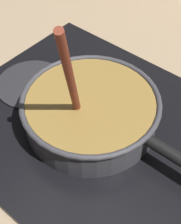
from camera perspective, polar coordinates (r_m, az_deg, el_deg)
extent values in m
cube|color=#9E8466|center=(0.75, -10.91, -2.69)|extent=(2.40, 1.60, 0.04)
cube|color=black|center=(0.70, 0.00, -2.06)|extent=(0.56, 0.48, 0.01)
torus|color=#592D0C|center=(0.70, 0.00, -1.53)|extent=(0.16, 0.16, 0.01)
cylinder|color=#262628|center=(0.79, -9.79, 4.65)|extent=(0.16, 0.16, 0.01)
cylinder|color=#38383D|center=(0.68, 0.00, 0.00)|extent=(0.26, 0.26, 0.06)
cylinder|color=olive|center=(0.67, 0.00, 0.23)|extent=(0.25, 0.25, 0.06)
torus|color=#38383D|center=(0.65, 0.00, 1.87)|extent=(0.27, 0.27, 0.01)
cylinder|color=black|center=(0.60, 14.68, -7.64)|extent=(0.13, 0.02, 0.02)
cylinder|color=#E5CC7A|center=(0.67, 0.72, 2.25)|extent=(0.03, 0.03, 0.01)
cylinder|color=beige|center=(0.67, -2.92, 1.93)|extent=(0.03, 0.03, 0.01)
cylinder|color=#E5CC7A|center=(0.64, -8.59, -1.16)|extent=(0.03, 0.03, 0.01)
cylinder|color=#E5CC7A|center=(0.63, 2.92, -1.74)|extent=(0.03, 0.03, 0.01)
cylinder|color=#E5CC7A|center=(0.65, 8.37, 0.01)|extent=(0.04, 0.04, 0.01)
cylinder|color=#EDD88C|center=(0.68, 3.89, 2.82)|extent=(0.04, 0.04, 0.01)
cylinder|color=maroon|center=(0.54, -3.38, 5.42)|extent=(0.07, 0.10, 0.25)
cube|color=brown|center=(0.66, -2.14, 0.27)|extent=(0.05, 0.05, 0.01)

